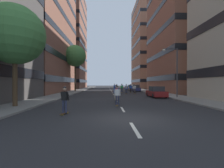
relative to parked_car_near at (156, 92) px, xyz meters
The scene contains 24 objects.
ground_plane 17.46m from the parked_car_near, 109.16° to the left, with size 175.68×175.68×0.00m, color #28282B.
sidewalk_left 24.69m from the parked_car_near, 125.32° to the left, with size 3.24×80.52×0.14m, color gray.
sidewalk_right 20.34m from the parked_car_near, 82.03° to the left, with size 3.24×80.52×0.14m, color gray.
lane_markings 18.61m from the parked_car_near, 107.93° to the left, with size 0.16×67.20×0.01m.
building_left_mid 32.68m from the parked_car_near, 152.01° to the left, with size 16.98×22.92×36.42m.
building_left_far 49.97m from the parked_car_near, 121.39° to the left, with size 16.98×19.38×36.89m.
building_right_mid 21.82m from the parked_car_near, 45.13° to the left, with size 16.98×18.09×25.19m.
building_right_far 44.87m from the parked_car_near, 72.11° to the left, with size 16.98×18.67×33.49m.
parked_car_near is the anchor object (origin of this frame).
parked_car_mid 15.60m from the parked_car_near, 90.00° to the left, with size 1.82×4.40×1.52m.
parked_car_far 22.21m from the parked_car_near, 90.00° to the left, with size 1.82×4.40×1.52m.
street_tree_near 22.19m from the parked_car_near, 133.22° to the left, with size 5.01×5.01×10.73m.
street_tree_mid 17.49m from the parked_car_near, 148.58° to the right, with size 4.71×4.71×8.07m.
streetlamp_right 4.17m from the parked_car_near, 25.48° to the right, with size 2.13×0.30×6.50m.
skater_0 9.31m from the parked_car_near, 122.49° to the left, with size 0.56×0.92×1.78m.
skater_1 7.22m from the parked_car_near, 144.21° to the right, with size 0.55×0.91×1.78m.
skater_2 11.71m from the parked_car_near, 108.51° to the left, with size 0.56×0.92×1.78m.
skater_3 10.90m from the parked_car_near, 100.09° to the left, with size 0.56×0.92×1.78m.
skater_4 7.97m from the parked_car_near, 114.18° to the left, with size 0.56×0.92×1.78m.
skater_5 19.54m from the parked_car_near, 104.31° to the left, with size 0.56×0.92×1.78m.
skater_6 14.98m from the parked_car_near, 129.81° to the right, with size 0.57×0.92×1.78m.
skater_7 17.71m from the parked_car_near, 99.76° to the left, with size 0.55×0.91×1.78m.
skater_8 8.07m from the parked_car_near, 101.42° to the left, with size 0.55×0.92×1.78m.
skater_9 9.89m from the parked_car_near, 127.30° to the right, with size 0.56×0.92×1.78m.
Camera 1 is at (-1.21, -8.58, 1.98)m, focal length 24.87 mm.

